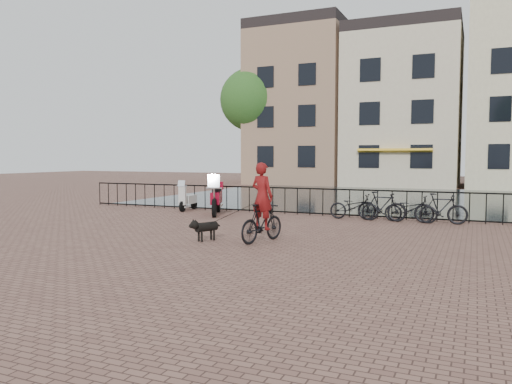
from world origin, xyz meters
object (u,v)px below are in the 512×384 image
at_px(cyclist, 262,207).
at_px(motorcycle, 216,194).
at_px(dog, 206,230).
at_px(scooter, 188,195).

xyz_separation_m(cyclist, motorcycle, (-3.97, 4.88, -0.11)).
xyz_separation_m(dog, motorcycle, (-2.56, 5.30, 0.50)).
distance_m(dog, motorcycle, 5.91).
bearing_deg(cyclist, motorcycle, -36.14).
bearing_deg(cyclist, dog, 31.17).
height_order(cyclist, dog, cyclist).
xyz_separation_m(cyclist, scooter, (-5.73, 5.73, -0.27)).
bearing_deg(scooter, motorcycle, -31.67).
xyz_separation_m(dog, scooter, (-4.32, 6.15, 0.35)).
relative_size(dog, motorcycle, 0.41).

